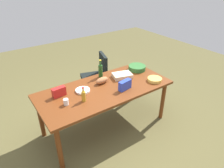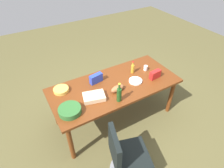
# 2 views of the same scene
# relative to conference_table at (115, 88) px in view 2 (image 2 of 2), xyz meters

# --- Properties ---
(ground_plane) EXTENTS (10.00, 10.00, 0.00)m
(ground_plane) POSITION_rel_conference_table_xyz_m (0.00, 0.00, -0.70)
(ground_plane) COLOR brown
(conference_table) EXTENTS (2.12, 0.96, 0.78)m
(conference_table) POSITION_rel_conference_table_xyz_m (0.00, 0.00, 0.00)
(conference_table) COLOR #683013
(conference_table) RESTS_ON ground
(office_chair) EXTENTS (0.60, 0.60, 0.91)m
(office_chair) POSITION_rel_conference_table_xyz_m (-0.41, -0.99, -0.36)
(office_chair) COLOR gray
(office_chair) RESTS_ON ground
(chip_bowl) EXTENTS (0.26, 0.26, 0.05)m
(chip_bowl) POSITION_rel_conference_table_xyz_m (-0.81, 0.28, 0.11)
(chip_bowl) COLOR #E4B84C
(chip_bowl) RESTS_ON conference_table
(chip_bag_red) EXTENTS (0.21, 0.10, 0.14)m
(chip_bag_red) POSITION_rel_conference_table_xyz_m (0.68, -0.19, 0.15)
(chip_bag_red) COLOR red
(chip_bag_red) RESTS_ON conference_table
(wine_bottle) EXTENTS (0.09, 0.09, 0.32)m
(wine_bottle) POSITION_rel_conference_table_xyz_m (-0.14, -0.35, 0.20)
(wine_bottle) COLOR #1E4B1C
(wine_bottle) RESTS_ON conference_table
(paper_cup) EXTENTS (0.09, 0.09, 0.09)m
(paper_cup) POSITION_rel_conference_table_xyz_m (0.69, 0.08, 0.12)
(paper_cup) COLOR white
(paper_cup) RESTS_ON conference_table
(bread_loaf) EXTENTS (0.25, 0.14, 0.10)m
(bread_loaf) POSITION_rel_conference_table_xyz_m (-0.05, -0.15, 0.13)
(bread_loaf) COLOR #A86439
(bread_loaf) RESTS_ON conference_table
(sheet_cake) EXTENTS (0.37, 0.30, 0.07)m
(sheet_cake) POSITION_rel_conference_table_xyz_m (-0.44, -0.13, 0.11)
(sheet_cake) COLOR beige
(sheet_cake) RESTS_ON conference_table
(dressing_bottle) EXTENTS (0.07, 0.07, 0.22)m
(dressing_bottle) POSITION_rel_conference_table_xyz_m (0.44, 0.14, 0.17)
(dressing_bottle) COLOR gold
(dressing_bottle) RESTS_ON conference_table
(chip_bag_blue) EXTENTS (0.23, 0.11, 0.15)m
(chip_bag_blue) POSITION_rel_conference_table_xyz_m (-0.24, 0.21, 0.15)
(chip_bag_blue) COLOR blue
(chip_bag_blue) RESTS_ON conference_table
(paper_plate_stack) EXTENTS (0.23, 0.23, 0.03)m
(paper_plate_stack) POSITION_rel_conference_table_xyz_m (0.33, -0.11, 0.09)
(paper_plate_stack) COLOR white
(paper_plate_stack) RESTS_ON conference_table
(salad_bowl) EXTENTS (0.39, 0.39, 0.08)m
(salad_bowl) POSITION_rel_conference_table_xyz_m (-0.85, -0.21, 0.12)
(salad_bowl) COLOR #2F682E
(salad_bowl) RESTS_ON conference_table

